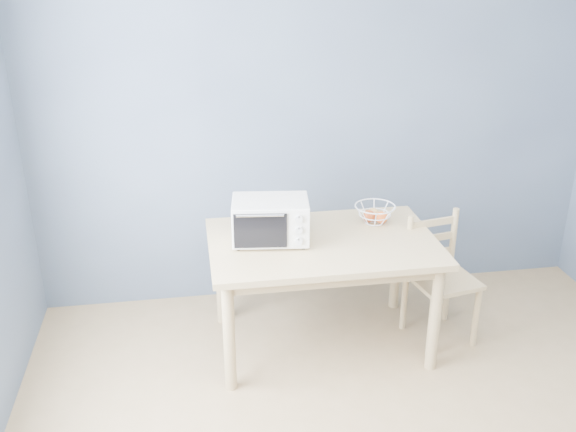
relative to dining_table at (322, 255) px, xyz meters
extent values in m
cube|color=slate|center=(0.14, 0.74, 0.65)|extent=(4.00, 0.01, 2.60)
cube|color=tan|center=(0.00, 0.00, 0.08)|extent=(1.40, 0.90, 0.04)
cylinder|color=tan|center=(-0.62, -0.37, -0.29)|extent=(0.07, 0.07, 0.71)
cylinder|color=tan|center=(0.62, -0.37, -0.29)|extent=(0.07, 0.07, 0.71)
cylinder|color=tan|center=(-0.62, 0.37, -0.29)|extent=(0.07, 0.07, 0.71)
cylinder|color=tan|center=(0.62, 0.37, -0.29)|extent=(0.07, 0.07, 0.71)
cube|color=white|center=(-0.32, 0.04, 0.24)|extent=(0.49, 0.36, 0.25)
cube|color=black|center=(-0.38, 0.05, 0.24)|extent=(0.32, 0.30, 0.20)
cube|color=black|center=(-0.40, -0.11, 0.24)|extent=(0.31, 0.05, 0.21)
cylinder|color=silver|center=(-0.40, -0.12, 0.35)|extent=(0.27, 0.05, 0.01)
cube|color=white|center=(-0.17, -0.13, 0.24)|extent=(0.13, 0.02, 0.23)
cylinder|color=black|center=(-0.52, -0.05, 0.11)|extent=(0.02, 0.02, 0.02)
cylinder|color=black|center=(-0.14, -0.10, 0.11)|extent=(0.02, 0.02, 0.02)
cylinder|color=black|center=(-0.50, 0.18, 0.11)|extent=(0.02, 0.02, 0.02)
cylinder|color=black|center=(-0.11, 0.14, 0.11)|extent=(0.02, 0.02, 0.02)
cylinder|color=silver|center=(-0.18, -0.14, 0.32)|extent=(0.05, 0.02, 0.04)
cylinder|color=silver|center=(-0.18, -0.14, 0.24)|extent=(0.05, 0.02, 0.04)
cylinder|color=silver|center=(-0.18, -0.14, 0.17)|extent=(0.05, 0.02, 0.04)
torus|color=white|center=(0.39, 0.20, 0.22)|extent=(0.32, 0.32, 0.01)
torus|color=white|center=(0.39, 0.20, 0.16)|extent=(0.25, 0.25, 0.01)
torus|color=white|center=(0.39, 0.20, 0.11)|extent=(0.15, 0.15, 0.01)
sphere|color=red|center=(0.35, 0.21, 0.15)|extent=(0.08, 0.08, 0.08)
sphere|color=#E5581A|center=(0.43, 0.18, 0.15)|extent=(0.08, 0.08, 0.08)
sphere|color=tan|center=(0.39, 0.25, 0.15)|extent=(0.08, 0.08, 0.08)
cube|color=tan|center=(0.79, -0.05, -0.22)|extent=(0.46, 0.46, 0.03)
cylinder|color=tan|center=(0.65, -0.25, -0.44)|extent=(0.04, 0.04, 0.42)
cylinder|color=tan|center=(0.98, -0.18, -0.44)|extent=(0.04, 0.04, 0.42)
cylinder|color=tan|center=(0.59, 0.08, -0.44)|extent=(0.04, 0.04, 0.42)
cylinder|color=tan|center=(0.92, 0.14, -0.44)|extent=(0.04, 0.04, 0.42)
cylinder|color=tan|center=(0.59, 0.08, -0.02)|extent=(0.04, 0.04, 0.42)
cylinder|color=tan|center=(0.92, 0.14, -0.02)|extent=(0.04, 0.04, 0.42)
cube|color=tan|center=(0.75, 0.11, -0.11)|extent=(0.33, 0.08, 0.05)
cube|color=tan|center=(0.75, 0.11, 0.00)|extent=(0.33, 0.08, 0.05)
cube|color=tan|center=(0.75, 0.11, 0.12)|extent=(0.33, 0.08, 0.05)
camera|label=1|loc=(-0.78, -3.48, 1.80)|focal=40.00mm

